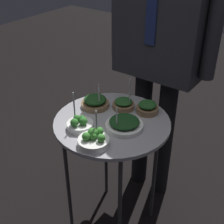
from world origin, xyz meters
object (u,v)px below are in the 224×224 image
(bowl_spinach_front_left, at_px, (124,104))
(bowl_spinach_mid_left, at_px, (147,108))
(waiter_figure, at_px, (161,32))
(bowl_spinach_back_right, at_px, (124,124))
(bowl_broccoli_back_left, at_px, (94,140))
(bowl_broccoli_front_center, at_px, (80,124))
(serving_cart, at_px, (112,132))
(bowl_spinach_center, at_px, (95,102))

(bowl_spinach_front_left, height_order, bowl_spinach_mid_left, bowl_spinach_front_left)
(waiter_figure, bearing_deg, bowl_spinach_front_left, -97.78)
(bowl_spinach_back_right, relative_size, bowl_broccoli_back_left, 1.17)
(bowl_spinach_mid_left, bearing_deg, bowl_spinach_front_left, -162.49)
(bowl_broccoli_front_center, xyz_separation_m, bowl_spinach_mid_left, (0.18, 0.31, 0.00))
(serving_cart, xyz_separation_m, bowl_spinach_front_left, (-0.02, 0.13, 0.09))
(bowl_spinach_center, relative_size, waiter_figure, 0.09)
(bowl_broccoli_back_left, relative_size, waiter_figure, 0.09)
(bowl_broccoli_front_center, bearing_deg, bowl_broccoli_back_left, -24.05)
(bowl_spinach_front_left, distance_m, bowl_spinach_mid_left, 0.13)
(bowl_broccoli_front_center, xyz_separation_m, waiter_figure, (0.10, 0.55, 0.31))
(bowl_broccoli_back_left, bearing_deg, bowl_spinach_back_right, 79.64)
(bowl_broccoli_front_center, relative_size, bowl_broccoli_back_left, 1.16)
(bowl_spinach_center, bearing_deg, waiter_figure, 64.65)
(bowl_spinach_back_right, bearing_deg, bowl_broccoli_front_center, -142.52)
(bowl_spinach_mid_left, bearing_deg, bowl_broccoli_back_left, -97.69)
(bowl_spinach_mid_left, bearing_deg, waiter_figure, 108.66)
(bowl_spinach_back_right, bearing_deg, bowl_broccoli_back_left, -100.36)
(bowl_broccoli_front_center, bearing_deg, bowl_spinach_center, 108.87)
(bowl_spinach_back_right, distance_m, bowl_spinach_center, 0.24)
(bowl_spinach_back_right, bearing_deg, bowl_spinach_center, 162.72)
(serving_cart, relative_size, bowl_spinach_front_left, 4.15)
(serving_cart, relative_size, bowl_spinach_center, 4.95)
(bowl_broccoli_front_center, relative_size, waiter_figure, 0.10)
(serving_cart, bearing_deg, bowl_spinach_center, 158.90)
(bowl_spinach_back_right, distance_m, bowl_spinach_mid_left, 0.19)
(bowl_broccoli_front_center, bearing_deg, waiter_figure, 79.80)
(bowl_spinach_center, relative_size, bowl_spinach_front_left, 0.84)
(serving_cart, height_order, bowl_spinach_front_left, bowl_spinach_front_left)
(bowl_broccoli_back_left, bearing_deg, waiter_figure, 92.98)
(bowl_spinach_center, distance_m, bowl_spinach_front_left, 0.15)
(bowl_broccoli_back_left, bearing_deg, serving_cart, 103.46)
(bowl_spinach_center, xyz_separation_m, bowl_spinach_front_left, (0.13, 0.07, -0.00))
(bowl_spinach_back_right, distance_m, bowl_broccoli_back_left, 0.19)
(serving_cart, xyz_separation_m, bowl_spinach_back_right, (0.08, -0.01, 0.09))
(bowl_broccoli_front_center, distance_m, waiter_figure, 0.64)
(bowl_spinach_back_right, height_order, bowl_broccoli_front_center, bowl_broccoli_front_center)
(bowl_spinach_mid_left, distance_m, waiter_figure, 0.40)
(bowl_spinach_center, xyz_separation_m, waiter_figure, (0.17, 0.35, 0.31))
(bowl_broccoli_front_center, xyz_separation_m, bowl_broccoli_back_left, (0.13, -0.06, 0.00))
(serving_cart, xyz_separation_m, bowl_broccoli_back_left, (0.05, -0.20, 0.10))
(bowl_spinach_center, bearing_deg, bowl_spinach_back_right, -17.28)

